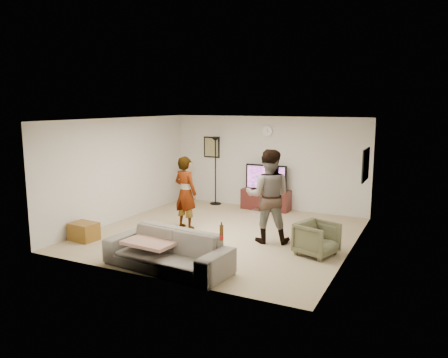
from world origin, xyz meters
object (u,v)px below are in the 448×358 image
at_px(tv, 266,177).
at_px(person_right, 268,196).
at_px(cat_tree, 186,183).
at_px(person_left, 185,193).
at_px(armchair, 317,239).
at_px(sofa, 167,250).
at_px(tv_stand, 266,200).
at_px(beer_bottle, 221,233).
at_px(side_table, 84,231).
at_px(floor_lamp, 215,171).

height_order(tv, person_right, person_right).
height_order(cat_tree, person_left, person_left).
height_order(person_left, armchair, person_left).
relative_size(person_left, sofa, 0.74).
xyz_separation_m(tv_stand, beer_bottle, (1.06, -4.80, 0.51)).
relative_size(cat_tree, sofa, 0.54).
xyz_separation_m(beer_bottle, side_table, (-3.52, 0.59, -0.60)).
bearing_deg(cat_tree, tv, 8.47).
xyz_separation_m(floor_lamp, sofa, (1.54, -4.80, -0.63)).
distance_m(tv, floor_lamp, 1.53).
height_order(tv_stand, side_table, tv_stand).
bearing_deg(armchair, cat_tree, 78.23).
distance_m(tv_stand, sofa, 4.81).
relative_size(tv, sofa, 0.50).
relative_size(person_right, sofa, 0.85).
bearing_deg(person_left, person_right, -170.45).
relative_size(tv_stand, floor_lamp, 0.68).
relative_size(tv_stand, side_table, 2.35).
relative_size(person_right, armchair, 2.78).
bearing_deg(side_table, tv_stand, 59.66).
height_order(floor_lamp, cat_tree, floor_lamp).
distance_m(tv, beer_bottle, 4.92).
distance_m(person_right, sofa, 2.51).
relative_size(floor_lamp, cat_tree, 1.57).
bearing_deg(floor_lamp, beer_bottle, -61.70).
distance_m(cat_tree, side_table, 3.90).
relative_size(cat_tree, side_table, 2.19).
xyz_separation_m(floor_lamp, armchair, (3.67, -2.96, -0.64)).
distance_m(floor_lamp, beer_bottle, 5.45).
distance_m(floor_lamp, armchair, 4.76).
bearing_deg(tv, side_table, -120.34).
relative_size(floor_lamp, person_right, 0.99).
relative_size(person_left, armchair, 2.41).
distance_m(person_left, beer_bottle, 3.09).
distance_m(floor_lamp, person_left, 2.55).
relative_size(floor_lamp, side_table, 3.43).
bearing_deg(floor_lamp, armchair, -38.89).
relative_size(person_left, beer_bottle, 6.67).
xyz_separation_m(tv_stand, floor_lamp, (-1.53, -0.01, 0.68)).
xyz_separation_m(tv, sofa, (0.01, -4.80, -0.55)).
relative_size(tv_stand, cat_tree, 1.07).
height_order(tv_stand, tv, tv).
relative_size(cat_tree, person_left, 0.73).
xyz_separation_m(tv_stand, tv, (0.00, 0.00, 0.61)).
distance_m(tv, cat_tree, 2.35).
distance_m(tv_stand, side_table, 4.88).
relative_size(beer_bottle, armchair, 0.36).
bearing_deg(side_table, beer_bottle, -9.55).
bearing_deg(side_table, floor_lamp, 77.39).
xyz_separation_m(beer_bottle, armchair, (1.09, 1.83, -0.47)).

